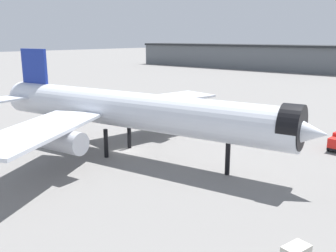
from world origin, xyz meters
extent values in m
plane|color=slate|center=(0.00, 0.00, 0.00)|extent=(900.00, 900.00, 0.00)
cylinder|color=silver|center=(1.94, -0.78, 7.54)|extent=(53.34, 14.64, 5.80)
cone|color=silver|center=(28.12, 3.68, 7.54)|extent=(7.24, 6.67, 5.68)
cone|color=silver|center=(-24.25, -5.25, 7.54)|extent=(8.36, 6.70, 5.51)
cylinder|color=black|center=(26.98, 3.49, 7.97)|extent=(3.56, 6.21, 5.86)
cube|color=silver|center=(-4.61, 13.17, 6.81)|extent=(11.87, 24.88, 0.46)
cylinder|color=#B7BAC1|center=(-2.87, 10.56, 4.90)|extent=(7.87, 4.39, 3.19)
cube|color=silver|center=(0.39, -16.11, 6.81)|extent=(18.63, 25.12, 0.46)
cylinder|color=#B7BAC1|center=(1.16, -13.07, 4.90)|extent=(7.87, 4.39, 3.19)
cube|color=navy|center=(-20.06, -4.53, 12.18)|extent=(6.38, 1.64, 9.28)
cube|color=silver|center=(-22.15, 1.43, 8.12)|extent=(6.32, 10.23, 0.35)
cube|color=silver|center=(-20.06, -10.85, 8.12)|extent=(6.32, 10.23, 0.35)
cylinder|color=black|center=(18.69, 2.07, 2.32)|extent=(0.70, 0.70, 4.64)
cylinder|color=black|center=(-1.19, 1.77, 2.32)|extent=(0.70, 0.70, 4.64)
cylinder|color=black|center=(-0.17, -4.23, 2.32)|extent=(0.70, 0.70, 4.64)
cube|color=slate|center=(-26.58, 166.92, 6.72)|extent=(243.61, 25.70, 13.44)
cube|color=#232628|center=(-26.58, 166.92, 14.04)|extent=(243.65, 27.82, 1.20)
cube|color=#1E2D38|center=(26.72, 22.14, 1.92)|extent=(1.93, 0.17, 0.80)
cylinder|color=black|center=(25.60, 22.90, 0.45)|extent=(0.32, 0.91, 0.90)
cone|color=#F2600C|center=(17.53, 27.74, 0.32)|extent=(0.51, 0.51, 0.64)
camera|label=1|loc=(45.10, -40.50, 18.90)|focal=39.66mm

